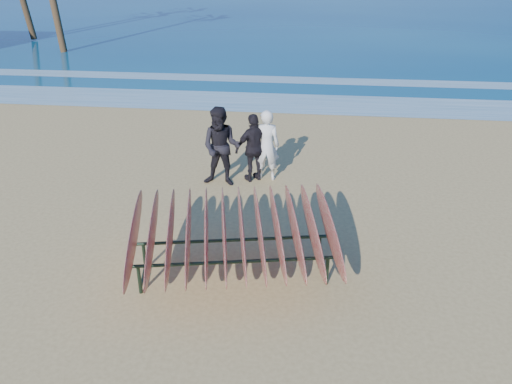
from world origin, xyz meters
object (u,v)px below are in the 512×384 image
Objects in this scene: person_white at (266,145)px; person_dark_b at (254,148)px; person_dark_a at (221,147)px; surfboard_rack at (233,233)px.

person_dark_b is at bearing 17.61° from person_white.
person_dark_b is at bearing 29.59° from person_dark_a.
surfboard_rack is 3.97m from person_white.
surfboard_rack is at bearing 87.11° from person_white.
person_white is 0.92× the size of person_dark_a.
person_white is 1.06m from person_dark_a.
surfboard_rack is 2.15× the size of person_white.
surfboard_rack is 1.97× the size of person_dark_a.
person_dark_a reaches higher than person_dark_b.
surfboard_rack is 3.64m from person_dark_a.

